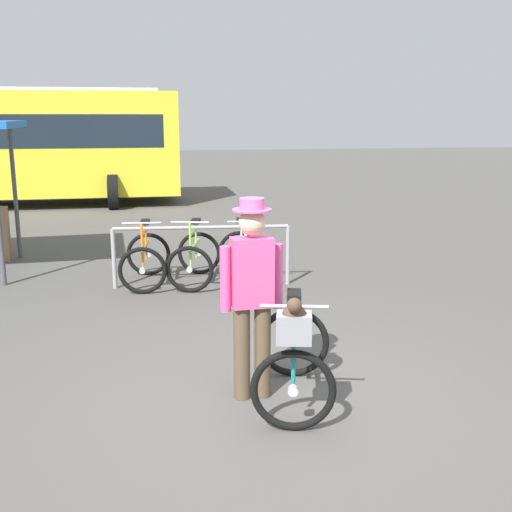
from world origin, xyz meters
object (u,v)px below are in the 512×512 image
(racked_bike_lime, at_px, (195,258))
(featured_bicycle, at_px, (293,352))
(racked_bike_orange, at_px, (146,259))
(racked_bike_white, at_px, (243,257))
(person_with_featured_bike, at_px, (252,291))

(racked_bike_lime, distance_m, featured_bicycle, 4.09)
(racked_bike_orange, bearing_deg, featured_bicycle, -74.71)
(racked_bike_lime, distance_m, racked_bike_white, 0.70)
(racked_bike_white, height_order, featured_bicycle, featured_bicycle)
(racked_bike_orange, relative_size, racked_bike_white, 1.02)
(racked_bike_white, distance_m, featured_bicycle, 4.01)
(racked_bike_lime, relative_size, racked_bike_white, 1.08)
(racked_bike_lime, height_order, featured_bicycle, featured_bicycle)
(racked_bike_white, relative_size, person_with_featured_bike, 0.66)
(racked_bike_orange, distance_m, racked_bike_lime, 0.70)
(racked_bike_orange, height_order, racked_bike_lime, same)
(racked_bike_orange, height_order, featured_bicycle, featured_bicycle)
(racked_bike_lime, relative_size, person_with_featured_bike, 0.71)
(racked_bike_white, distance_m, person_with_featured_bike, 3.83)
(racked_bike_lime, height_order, racked_bike_white, same)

